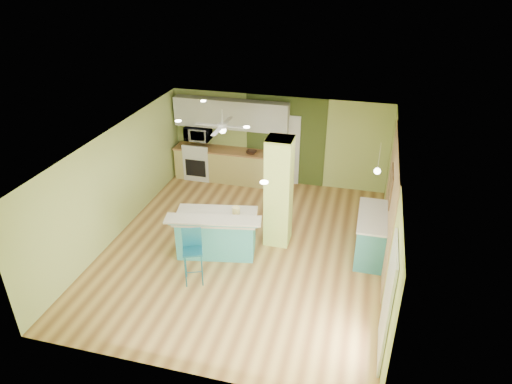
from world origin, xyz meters
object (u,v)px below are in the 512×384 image
at_px(bar_stool, 192,247).
at_px(canister, 236,210).
at_px(fruit_bowl, 251,152).
at_px(side_counter, 371,235).
at_px(peninsula, 217,233).

relative_size(bar_stool, canister, 6.95).
bearing_deg(fruit_bowl, side_counter, -37.84).
xyz_separation_m(fruit_bowl, canister, (0.51, -3.17, 0.01)).
height_order(bar_stool, side_counter, bar_stool).
bearing_deg(side_counter, bar_stool, -152.33).
xyz_separation_m(bar_stool, fruit_bowl, (0.01, 4.39, 0.21)).
relative_size(peninsula, side_counter, 1.33).
xyz_separation_m(bar_stool, canister, (0.52, 1.22, 0.22)).
bearing_deg(bar_stool, peninsula, 60.35).
height_order(fruit_bowl, canister, canister).
relative_size(peninsula, canister, 12.20).
height_order(side_counter, fruit_bowl, fruit_bowl).
relative_size(peninsula, bar_stool, 1.75).
height_order(peninsula, fruit_bowl, peninsula).
xyz_separation_m(peninsula, bar_stool, (-0.13, -1.02, 0.28)).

